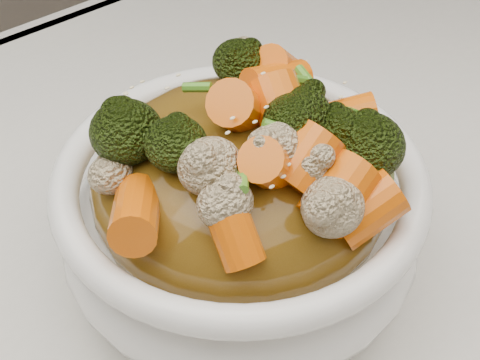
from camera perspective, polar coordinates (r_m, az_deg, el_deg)
tablecloth at (r=0.47m, az=1.12°, el=-13.48°), size 1.20×0.80×0.04m
bowl at (r=0.45m, az=0.00°, el=-3.06°), size 0.28×0.28×0.09m
sauce_base at (r=0.43m, az=0.00°, el=-0.30°), size 0.23×0.23×0.10m
carrots at (r=0.39m, az=0.00°, el=6.48°), size 0.23×0.23×0.05m
broccoli at (r=0.39m, az=0.00°, el=6.36°), size 0.23×0.23×0.04m
cauliflower at (r=0.39m, az=0.00°, el=6.12°), size 0.23×0.23×0.04m
scallions at (r=0.39m, az=0.00°, el=6.60°), size 0.17×0.17×0.02m
sesame_seeds at (r=0.39m, az=0.00°, el=6.60°), size 0.20×0.20×0.01m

